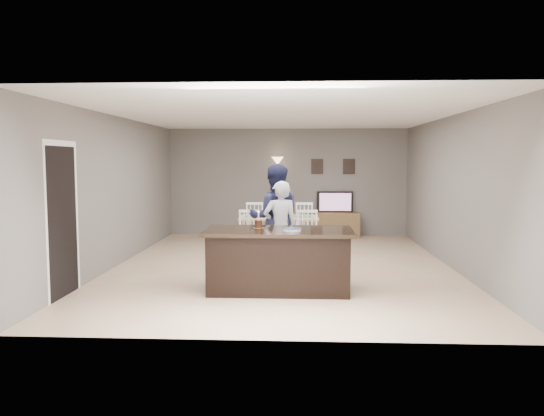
{
  "coord_description": "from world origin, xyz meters",
  "views": [
    {
      "loc": [
        0.29,
        -9.45,
        1.9
      ],
      "look_at": [
        -0.18,
        -0.3,
        1.08
      ],
      "focal_mm": 35.0,
      "sensor_mm": 36.0,
      "label": 1
    }
  ],
  "objects_px": {
    "tv_console": "(335,225)",
    "woman": "(280,228)",
    "kitchen_island": "(279,260)",
    "birthday_cake": "(258,224)",
    "plate_stack": "(292,229)",
    "floor_lamp": "(277,175)",
    "television": "(335,202)",
    "man": "(275,218)",
    "dining_table": "(279,223)"
  },
  "relations": [
    {
      "from": "plate_stack",
      "to": "floor_lamp",
      "type": "relative_size",
      "value": 0.14
    },
    {
      "from": "television",
      "to": "man",
      "type": "bearing_deg",
      "value": 72.89
    },
    {
      "from": "kitchen_island",
      "to": "tv_console",
      "type": "xyz_separation_m",
      "value": [
        1.2,
        5.57,
        -0.15
      ]
    },
    {
      "from": "plate_stack",
      "to": "television",
      "type": "bearing_deg",
      "value": 80.13
    },
    {
      "from": "television",
      "to": "plate_stack",
      "type": "distance_m",
      "value": 5.88
    },
    {
      "from": "woman",
      "to": "floor_lamp",
      "type": "distance_m",
      "value": 4.57
    },
    {
      "from": "television",
      "to": "man",
      "type": "relative_size",
      "value": 0.5
    },
    {
      "from": "birthday_cake",
      "to": "plate_stack",
      "type": "height_order",
      "value": "birthday_cake"
    },
    {
      "from": "plate_stack",
      "to": "birthday_cake",
      "type": "bearing_deg",
      "value": 147.11
    },
    {
      "from": "television",
      "to": "dining_table",
      "type": "bearing_deg",
      "value": 62.23
    },
    {
      "from": "man",
      "to": "dining_table",
      "type": "xyz_separation_m",
      "value": [
        0.0,
        1.78,
        -0.3
      ]
    },
    {
      "from": "television",
      "to": "birthday_cake",
      "type": "distance_m",
      "value": 5.68
    },
    {
      "from": "kitchen_island",
      "to": "birthday_cake",
      "type": "bearing_deg",
      "value": 151.28
    },
    {
      "from": "television",
      "to": "dining_table",
      "type": "relative_size",
      "value": 0.5
    },
    {
      "from": "tv_console",
      "to": "plate_stack",
      "type": "distance_m",
      "value": 5.85
    },
    {
      "from": "man",
      "to": "birthday_cake",
      "type": "distance_m",
      "value": 1.2
    },
    {
      "from": "kitchen_island",
      "to": "dining_table",
      "type": "relative_size",
      "value": 1.17
    },
    {
      "from": "man",
      "to": "birthday_cake",
      "type": "bearing_deg",
      "value": 75.03
    },
    {
      "from": "floor_lamp",
      "to": "kitchen_island",
      "type": "bearing_deg",
      "value": -87.5
    },
    {
      "from": "kitchen_island",
      "to": "plate_stack",
      "type": "xyz_separation_m",
      "value": [
        0.19,
        -0.15,
        0.47
      ]
    },
    {
      "from": "kitchen_island",
      "to": "woman",
      "type": "bearing_deg",
      "value": 90.9
    },
    {
      "from": "woman",
      "to": "tv_console",
      "type": "bearing_deg",
      "value": -119.88
    },
    {
      "from": "woman",
      "to": "man",
      "type": "distance_m",
      "value": 0.31
    },
    {
      "from": "floor_lamp",
      "to": "birthday_cake",
      "type": "bearing_deg",
      "value": -90.7
    },
    {
      "from": "plate_stack",
      "to": "dining_table",
      "type": "bearing_deg",
      "value": 95.41
    },
    {
      "from": "television",
      "to": "man",
      "type": "height_order",
      "value": "man"
    },
    {
      "from": "tv_console",
      "to": "woman",
      "type": "distance_m",
      "value": 4.66
    },
    {
      "from": "birthday_cake",
      "to": "dining_table",
      "type": "height_order",
      "value": "birthday_cake"
    },
    {
      "from": "woman",
      "to": "kitchen_island",
      "type": "bearing_deg",
      "value": 76.23
    },
    {
      "from": "woman",
      "to": "floor_lamp",
      "type": "xyz_separation_m",
      "value": [
        -0.23,
        4.5,
        0.76
      ]
    },
    {
      "from": "birthday_cake",
      "to": "television",
      "type": "bearing_deg",
      "value": 74.56
    },
    {
      "from": "tv_console",
      "to": "woman",
      "type": "height_order",
      "value": "woman"
    },
    {
      "from": "birthday_cake",
      "to": "floor_lamp",
      "type": "distance_m",
      "value": 5.45
    },
    {
      "from": "television",
      "to": "floor_lamp",
      "type": "relative_size",
      "value": 0.46
    },
    {
      "from": "tv_console",
      "to": "birthday_cake",
      "type": "xyz_separation_m",
      "value": [
        -1.51,
        -5.4,
        0.66
      ]
    },
    {
      "from": "kitchen_island",
      "to": "television",
      "type": "bearing_deg",
      "value": 77.99
    },
    {
      "from": "kitchen_island",
      "to": "television",
      "type": "height_order",
      "value": "television"
    },
    {
      "from": "woman",
      "to": "plate_stack",
      "type": "xyz_separation_m",
      "value": [
        0.21,
        -1.25,
        0.14
      ]
    },
    {
      "from": "television",
      "to": "floor_lamp",
      "type": "bearing_deg",
      "value": 1.98
    },
    {
      "from": "man",
      "to": "plate_stack",
      "type": "height_order",
      "value": "man"
    },
    {
      "from": "tv_console",
      "to": "birthday_cake",
      "type": "bearing_deg",
      "value": -105.63
    },
    {
      "from": "woman",
      "to": "man",
      "type": "bearing_deg",
      "value": -82.7
    },
    {
      "from": "birthday_cake",
      "to": "tv_console",
      "type": "bearing_deg",
      "value": 74.37
    },
    {
      "from": "plate_stack",
      "to": "floor_lamp",
      "type": "bearing_deg",
      "value": 94.35
    },
    {
      "from": "plate_stack",
      "to": "dining_table",
      "type": "xyz_separation_m",
      "value": [
        -0.31,
        3.29,
        -0.3
      ]
    },
    {
      "from": "man",
      "to": "plate_stack",
      "type": "distance_m",
      "value": 1.54
    },
    {
      "from": "man",
      "to": "dining_table",
      "type": "distance_m",
      "value": 1.81
    },
    {
      "from": "television",
      "to": "floor_lamp",
      "type": "distance_m",
      "value": 1.6
    },
    {
      "from": "man",
      "to": "television",
      "type": "bearing_deg",
      "value": -112.92
    },
    {
      "from": "tv_console",
      "to": "television",
      "type": "height_order",
      "value": "television"
    }
  ]
}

